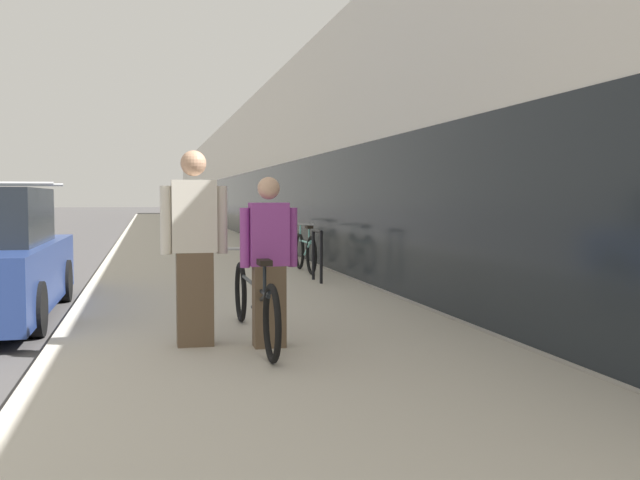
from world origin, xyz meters
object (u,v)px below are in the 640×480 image
(person_bystander, at_px, (194,248))
(bike_rack_hoop, at_px, (317,250))
(person_rider, at_px, (269,262))
(tandem_bicycle, at_px, (254,302))
(cruiser_bike_nearest, at_px, (305,252))
(cruiser_bike_middle, at_px, (282,243))

(person_bystander, relative_size, bike_rack_hoop, 2.12)
(person_rider, distance_m, bike_rack_hoop, 5.07)
(tandem_bicycle, height_order, person_rider, person_rider)
(person_rider, relative_size, cruiser_bike_nearest, 0.91)
(cruiser_bike_nearest, bearing_deg, bike_rack_hoop, -95.29)
(tandem_bicycle, height_order, bike_rack_hoop, bike_rack_hoop)
(tandem_bicycle, distance_m, cruiser_bike_nearest, 6.28)
(person_bystander, bearing_deg, person_rider, -19.51)
(bike_rack_hoop, bearing_deg, cruiser_bike_middle, 87.53)
(bike_rack_hoop, bearing_deg, cruiser_bike_nearest, 84.71)
(person_bystander, height_order, cruiser_bike_middle, person_bystander)
(tandem_bicycle, relative_size, person_bystander, 1.49)
(cruiser_bike_nearest, bearing_deg, person_bystander, -111.35)
(tandem_bicycle, xyz_separation_m, person_bystander, (-0.57, -0.11, 0.54))
(tandem_bicycle, bearing_deg, cruiser_bike_nearest, 73.09)
(person_bystander, bearing_deg, tandem_bicycle, 11.45)
(person_rider, distance_m, cruiser_bike_nearest, 6.60)
(person_bystander, xyz_separation_m, bike_rack_hoop, (2.25, 4.58, -0.39))
(person_rider, xyz_separation_m, cruiser_bike_middle, (1.77, 8.78, -0.40))
(person_bystander, distance_m, cruiser_bike_nearest, 6.60)
(cruiser_bike_middle, bearing_deg, person_rider, -101.39)
(cruiser_bike_middle, bearing_deg, person_bystander, -105.81)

